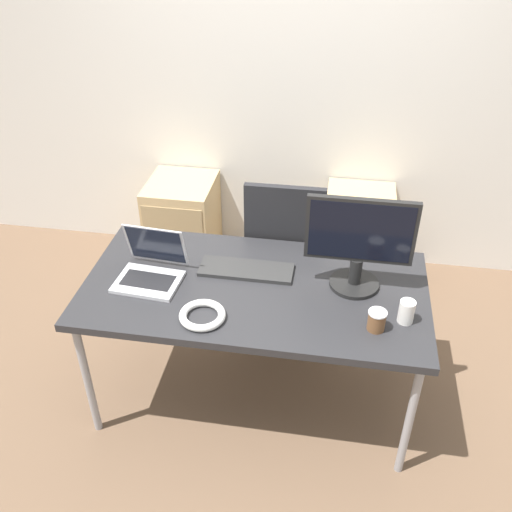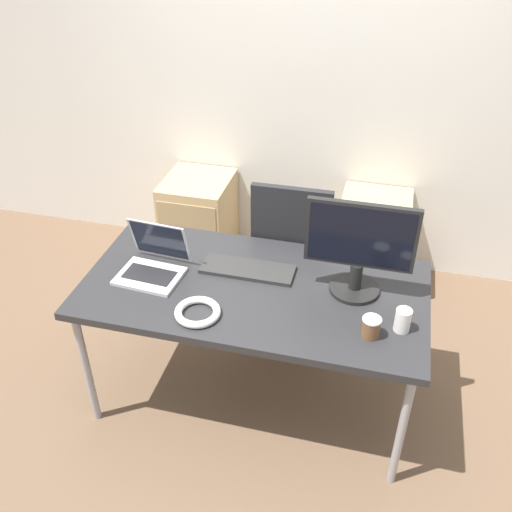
{
  "view_description": "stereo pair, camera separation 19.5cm",
  "coord_description": "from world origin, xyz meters",
  "px_view_note": "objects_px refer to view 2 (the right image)",
  "views": [
    {
      "loc": [
        0.36,
        -2.18,
        2.48
      ],
      "look_at": [
        0.0,
        0.04,
        0.92
      ],
      "focal_mm": 40.0,
      "sensor_mm": 36.0,
      "label": 1
    },
    {
      "loc": [
        0.55,
        -2.14,
        2.48
      ],
      "look_at": [
        0.0,
        0.04,
        0.92
      ],
      "focal_mm": 40.0,
      "sensor_mm": 36.0,
      "label": 2
    }
  ],
  "objects_px": {
    "laptop_center": "(153,264)",
    "cable_coil": "(198,312)",
    "cabinet_right": "(371,243)",
    "monitor": "(359,248)",
    "coffee_cup_brown": "(371,327)",
    "coffee_cup_white": "(403,320)",
    "office_chair": "(294,271)",
    "cabinet_left": "(199,220)",
    "keyboard": "(248,269)"
  },
  "relations": [
    {
      "from": "laptop_center",
      "to": "cable_coil",
      "type": "distance_m",
      "value": 0.42
    },
    {
      "from": "cabinet_right",
      "to": "monitor",
      "type": "height_order",
      "value": "monitor"
    },
    {
      "from": "monitor",
      "to": "cable_coil",
      "type": "bearing_deg",
      "value": -151.96
    },
    {
      "from": "monitor",
      "to": "coffee_cup_brown",
      "type": "relative_size",
      "value": 5.2
    },
    {
      "from": "laptop_center",
      "to": "coffee_cup_white",
      "type": "bearing_deg",
      "value": -6.1
    },
    {
      "from": "coffee_cup_white",
      "to": "cable_coil",
      "type": "xyz_separation_m",
      "value": [
        -0.91,
        -0.13,
        -0.04
      ]
    },
    {
      "from": "coffee_cup_white",
      "to": "coffee_cup_brown",
      "type": "distance_m",
      "value": 0.15
    },
    {
      "from": "laptop_center",
      "to": "coffee_cup_brown",
      "type": "relative_size",
      "value": 3.37
    },
    {
      "from": "monitor",
      "to": "laptop_center",
      "type": "bearing_deg",
      "value": -174.31
    },
    {
      "from": "cabinet_right",
      "to": "monitor",
      "type": "distance_m",
      "value": 1.32
    },
    {
      "from": "monitor",
      "to": "cable_coil",
      "type": "height_order",
      "value": "monitor"
    },
    {
      "from": "cable_coil",
      "to": "office_chair",
      "type": "bearing_deg",
      "value": 73.45
    },
    {
      "from": "office_chair",
      "to": "cabinet_right",
      "type": "distance_m",
      "value": 0.7
    },
    {
      "from": "office_chair",
      "to": "coffee_cup_white",
      "type": "relative_size",
      "value": 9.6
    },
    {
      "from": "monitor",
      "to": "cable_coil",
      "type": "distance_m",
      "value": 0.8
    },
    {
      "from": "monitor",
      "to": "office_chair",
      "type": "bearing_deg",
      "value": 124.43
    },
    {
      "from": "office_chair",
      "to": "cabinet_left",
      "type": "xyz_separation_m",
      "value": [
        -0.81,
        0.55,
        -0.08
      ]
    },
    {
      "from": "laptop_center",
      "to": "coffee_cup_brown",
      "type": "xyz_separation_m",
      "value": [
        1.1,
        -0.2,
        -0.0
      ]
    },
    {
      "from": "office_chair",
      "to": "coffee_cup_white",
      "type": "distance_m",
      "value": 1.11
    },
    {
      "from": "monitor",
      "to": "cable_coil",
      "type": "relative_size",
      "value": 2.38
    },
    {
      "from": "coffee_cup_white",
      "to": "cable_coil",
      "type": "height_order",
      "value": "coffee_cup_white"
    },
    {
      "from": "office_chair",
      "to": "cabinet_left",
      "type": "distance_m",
      "value": 0.98
    },
    {
      "from": "office_chair",
      "to": "keyboard",
      "type": "bearing_deg",
      "value": -104.77
    },
    {
      "from": "office_chair",
      "to": "keyboard",
      "type": "relative_size",
      "value": 2.27
    },
    {
      "from": "cabinet_right",
      "to": "keyboard",
      "type": "relative_size",
      "value": 1.38
    },
    {
      "from": "cabinet_left",
      "to": "cable_coil",
      "type": "bearing_deg",
      "value": -70.38
    },
    {
      "from": "keyboard",
      "to": "coffee_cup_white",
      "type": "xyz_separation_m",
      "value": [
        0.77,
        -0.26,
        0.05
      ]
    },
    {
      "from": "office_chair",
      "to": "monitor",
      "type": "relative_size",
      "value": 2.12
    },
    {
      "from": "cabinet_left",
      "to": "coffee_cup_white",
      "type": "height_order",
      "value": "coffee_cup_white"
    },
    {
      "from": "cabinet_right",
      "to": "coffee_cup_brown",
      "type": "bearing_deg",
      "value": -87.44
    },
    {
      "from": "office_chair",
      "to": "monitor",
      "type": "bearing_deg",
      "value": -55.57
    },
    {
      "from": "monitor",
      "to": "keyboard",
      "type": "height_order",
      "value": "monitor"
    },
    {
      "from": "monitor",
      "to": "coffee_cup_brown",
      "type": "distance_m",
      "value": 0.38
    },
    {
      "from": "keyboard",
      "to": "coffee_cup_brown",
      "type": "distance_m",
      "value": 0.72
    },
    {
      "from": "coffee_cup_brown",
      "to": "cable_coil",
      "type": "bearing_deg",
      "value": -175.96
    },
    {
      "from": "cabinet_right",
      "to": "laptop_center",
      "type": "xyz_separation_m",
      "value": [
        -1.04,
        -1.22,
        0.49
      ]
    },
    {
      "from": "laptop_center",
      "to": "monitor",
      "type": "distance_m",
      "value": 1.02
    },
    {
      "from": "cabinet_right",
      "to": "cable_coil",
      "type": "height_order",
      "value": "cable_coil"
    },
    {
      "from": "cable_coil",
      "to": "keyboard",
      "type": "bearing_deg",
      "value": 70.98
    },
    {
      "from": "cabinet_right",
      "to": "coffee_cup_white",
      "type": "height_order",
      "value": "coffee_cup_white"
    },
    {
      "from": "laptop_center",
      "to": "coffee_cup_white",
      "type": "relative_size",
      "value": 2.93
    },
    {
      "from": "monitor",
      "to": "keyboard",
      "type": "relative_size",
      "value": 1.07
    },
    {
      "from": "coffee_cup_white",
      "to": "cable_coil",
      "type": "relative_size",
      "value": 0.53
    },
    {
      "from": "laptop_center",
      "to": "keyboard",
      "type": "bearing_deg",
      "value": 15.55
    },
    {
      "from": "cable_coil",
      "to": "coffee_cup_white",
      "type": "bearing_deg",
      "value": 8.04
    },
    {
      "from": "keyboard",
      "to": "monitor",
      "type": "bearing_deg",
      "value": -2.95
    },
    {
      "from": "cabinet_left",
      "to": "keyboard",
      "type": "bearing_deg",
      "value": -58.86
    },
    {
      "from": "cabinet_right",
      "to": "coffee_cup_white",
      "type": "relative_size",
      "value": 5.84
    },
    {
      "from": "coffee_cup_white",
      "to": "keyboard",
      "type": "bearing_deg",
      "value": 161.51
    },
    {
      "from": "coffee_cup_white",
      "to": "monitor",
      "type": "bearing_deg",
      "value": 135.25
    }
  ]
}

